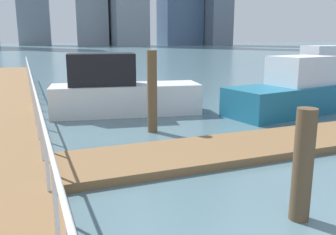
% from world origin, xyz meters
% --- Properties ---
extents(ground_plane, '(300.00, 300.00, 0.00)m').
position_xyz_m(ground_plane, '(0.00, 20.00, 0.00)').
color(ground_plane, slate).
extents(floating_dock, '(10.50, 2.00, 0.18)m').
position_xyz_m(floating_dock, '(1.75, 6.17, 0.09)').
color(floating_dock, olive).
rests_on(floating_dock, ground_plane).
extents(boardwalk_railing, '(0.06, 29.33, 1.08)m').
position_xyz_m(boardwalk_railing, '(-3.15, 9.88, 1.23)').
color(boardwalk_railing, white).
rests_on(boardwalk_railing, boardwalk).
extents(dock_piling_2, '(0.30, 0.30, 1.73)m').
position_xyz_m(dock_piling_2, '(0.38, 2.93, 0.87)').
color(dock_piling_2, brown).
rests_on(dock_piling_2, ground_plane).
extents(dock_piling_3, '(0.29, 0.29, 2.37)m').
position_xyz_m(dock_piling_3, '(0.03, 8.71, 1.19)').
color(dock_piling_3, brown).
rests_on(dock_piling_3, ground_plane).
extents(moored_boat_0, '(5.46, 2.49, 2.18)m').
position_xyz_m(moored_boat_0, '(-0.21, 11.52, 0.82)').
color(moored_boat_0, white).
rests_on(moored_boat_0, ground_plane).
extents(moored_boat_2, '(5.22, 2.72, 2.06)m').
position_xyz_m(moored_boat_2, '(5.69, 9.39, 0.78)').
color(moored_boat_2, '#1E6B8C').
rests_on(moored_boat_2, ground_plane).
extents(moored_boat_3, '(5.31, 1.89, 2.33)m').
position_xyz_m(moored_boat_3, '(9.99, 12.51, 0.88)').
color(moored_boat_3, black).
rests_on(moored_boat_3, ground_plane).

